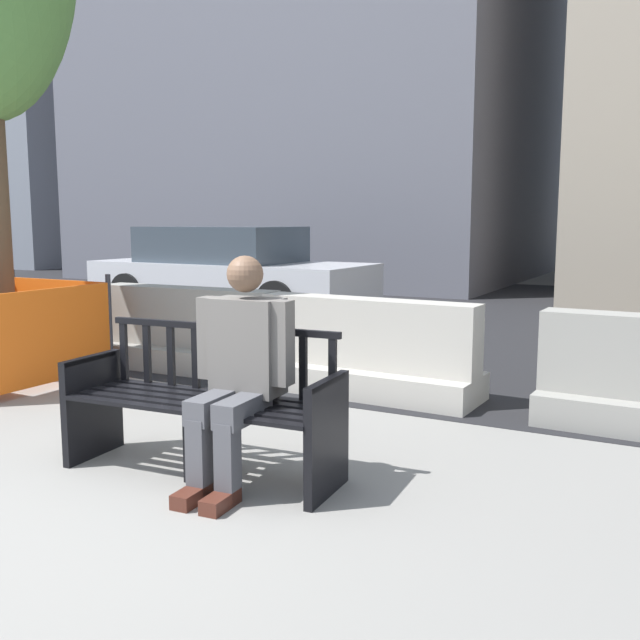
{
  "coord_description": "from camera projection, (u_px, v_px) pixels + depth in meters",
  "views": [
    {
      "loc": [
        2.97,
        -2.38,
        1.51
      ],
      "look_at": [
        0.4,
        2.41,
        0.75
      ],
      "focal_mm": 40.0,
      "sensor_mm": 36.0,
      "label": 1
    }
  ],
  "objects": [
    {
      "name": "ground_plane",
      "position": [
        32.0,
        515.0,
        3.68
      ],
      "size": [
        200.0,
        200.0,
        0.0
      ],
      "primitive_type": "plane",
      "color": "gray"
    },
    {
      "name": "street_bench",
      "position": [
        203.0,
        409.0,
        4.25
      ],
      "size": [
        1.72,
        0.65,
        0.88
      ],
      "color": "black",
      "rests_on": "ground"
    },
    {
      "name": "jersey_barrier_centre",
      "position": [
        366.0,
        355.0,
        6.22
      ],
      "size": [
        2.02,
        0.75,
        0.84
      ],
      "color": "#ADA89E",
      "rests_on": "ground"
    },
    {
      "name": "street_asphalt",
      "position": [
        486.0,
        316.0,
        11.27
      ],
      "size": [
        120.0,
        12.0,
        0.01
      ],
      "primitive_type": "cube",
      "color": "black",
      "rests_on": "ground"
    },
    {
      "name": "car_sedan_mid",
      "position": [
        228.0,
        269.0,
        11.89
      ],
      "size": [
        4.77,
        2.01,
        1.41
      ],
      "color": "silver",
      "rests_on": "ground"
    },
    {
      "name": "seated_person",
      "position": [
        239.0,
        366.0,
        4.04
      ],
      "size": [
        0.59,
        0.74,
        1.31
      ],
      "color": "#66605B",
      "rests_on": "ground"
    },
    {
      "name": "construction_fence",
      "position": [
        3.0,
        330.0,
        6.66
      ],
      "size": [
        1.41,
        1.41,
        1.0
      ],
      "color": "#2D2D33",
      "rests_on": "ground"
    },
    {
      "name": "jersey_barrier_left",
      "position": [
        188.0,
        336.0,
        7.26
      ],
      "size": [
        2.02,
        0.75,
        0.84
      ],
      "color": "gray",
      "rests_on": "ground"
    }
  ]
}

